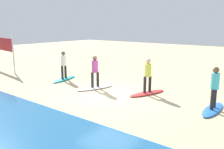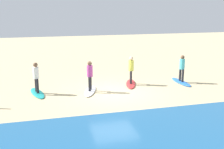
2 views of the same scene
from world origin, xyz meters
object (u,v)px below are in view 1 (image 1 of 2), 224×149
(surfer_red, at_px, (148,73))
(surfboard_white, at_px, (95,88))
(surfer_white, at_px, (95,69))
(surfer_blue, at_px, (215,85))
(surfboard_blue, at_px, (212,109))
(surfboard_red, at_px, (147,93))
(surfboard_teal, at_px, (64,79))
(surfer_teal, at_px, (64,63))

(surfer_red, xyz_separation_m, surfboard_white, (2.64, 0.81, -0.99))
(surfer_white, bearing_deg, surfboard_white, -14.04)
(surfer_blue, xyz_separation_m, surfboard_white, (5.80, 0.41, -0.99))
(surfer_white, bearing_deg, surfboard_blue, -175.97)
(surfboard_red, xyz_separation_m, surfer_red, (0.00, 0.00, 0.99))
(surfer_blue, height_order, surfboard_white, surfer_blue)
(surfboard_teal, bearing_deg, surfer_blue, 76.72)
(surfboard_blue, relative_size, surfer_teal, 1.28)
(surfboard_blue, xyz_separation_m, surfboard_white, (5.80, 0.41, 0.00))
(surfboard_teal, bearing_deg, surfboard_white, 69.35)
(surfboard_blue, distance_m, surfboard_white, 5.82)
(surfer_red, height_order, surfer_teal, same)
(surfboard_teal, bearing_deg, surfer_red, 81.09)
(surfboard_blue, distance_m, surfer_white, 5.90)
(surfer_teal, bearing_deg, surfboard_white, 173.03)
(surfboard_white, bearing_deg, surfer_red, 125.64)
(surfer_red, distance_m, surfboard_white, 2.93)
(surfer_blue, distance_m, surfboard_white, 5.90)
(surfer_red, distance_m, surfer_white, 2.76)
(surfer_blue, relative_size, surfboard_teal, 0.78)
(surfer_red, relative_size, surfer_white, 1.00)
(surfer_blue, relative_size, surfer_teal, 1.00)
(surfboard_blue, bearing_deg, surfer_red, -98.55)
(surfer_blue, relative_size, surfer_white, 1.00)
(surfer_white, bearing_deg, surfer_teal, -6.97)
(surfboard_blue, height_order, surfboard_teal, same)
(surfboard_red, bearing_deg, surfboard_teal, -67.18)
(surfboard_blue, bearing_deg, surfboard_white, -87.35)
(surfboard_white, bearing_deg, surfer_blue, 112.69)
(surfer_white, distance_m, surfer_teal, 2.87)
(surfer_blue, distance_m, surfer_red, 3.18)
(surfer_blue, height_order, surfer_red, same)
(surfboard_blue, xyz_separation_m, surfboard_teal, (8.65, 0.06, 0.00))
(surfboard_red, bearing_deg, surfer_white, -54.97)
(surfboard_blue, xyz_separation_m, surfer_blue, (0.00, 0.00, 0.99))
(surfboard_blue, relative_size, surfboard_teal, 1.00)
(surfboard_red, relative_size, surfboard_teal, 1.00)
(surfboard_red, relative_size, surfer_red, 1.28)
(surfer_blue, bearing_deg, surfer_red, -7.17)
(surfer_white, xyz_separation_m, surfer_teal, (2.85, -0.35, 0.00))
(surfboard_red, height_order, surfer_red, surfer_red)
(surfboard_blue, xyz_separation_m, surfer_teal, (8.65, 0.06, 0.99))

